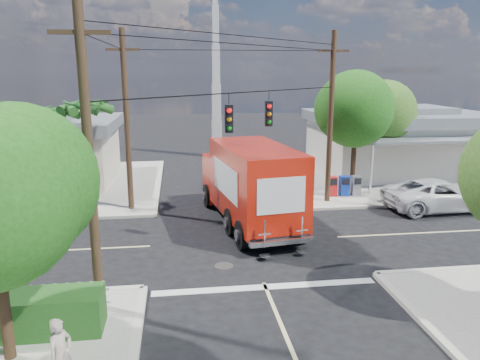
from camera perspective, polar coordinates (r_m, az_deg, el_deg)
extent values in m
plane|color=black|center=(19.87, 0.78, -7.50)|extent=(120.00, 120.00, 0.00)
cube|color=#9D988E|center=(33.18, 16.99, 0.52)|extent=(14.00, 14.00, 0.14)
cube|color=beige|center=(30.94, 5.11, 0.16)|extent=(0.25, 14.00, 0.14)
cube|color=beige|center=(27.18, 23.06, -2.71)|extent=(14.00, 0.25, 0.14)
cube|color=#9D988E|center=(31.30, -22.76, -0.69)|extent=(14.00, 14.00, 0.14)
cube|color=beige|center=(30.22, -9.85, -0.30)|extent=(0.25, 14.00, 0.14)
cube|color=beige|center=(24.85, -26.80, -4.52)|extent=(14.00, 0.25, 0.14)
cube|color=beige|center=(29.37, -2.09, -0.64)|extent=(0.12, 12.00, 0.01)
cube|color=beige|center=(23.45, 25.85, -5.59)|extent=(12.00, 0.12, 0.01)
cube|color=silver|center=(15.98, 3.11, -12.88)|extent=(7.50, 0.40, 0.01)
cube|color=silver|center=(34.39, 18.78, 3.83)|extent=(11.00, 8.00, 3.40)
cube|color=slate|center=(34.14, 19.03, 7.22)|extent=(11.80, 8.80, 0.70)
cube|color=slate|center=(34.10, 19.09, 8.05)|extent=(6.05, 4.40, 0.50)
cube|color=slate|center=(29.97, 23.06, 4.51)|extent=(9.90, 1.80, 0.15)
cylinder|color=silver|center=(27.51, 15.72, 1.31)|extent=(0.12, 0.12, 2.90)
cube|color=beige|center=(32.67, -24.05, 2.74)|extent=(10.00, 8.00, 3.20)
cube|color=slate|center=(32.41, -24.38, 6.13)|extent=(10.80, 8.80, 0.70)
cube|color=slate|center=(32.36, -24.46, 7.00)|extent=(5.50, 4.40, 0.50)
cube|color=slate|center=(27.89, -27.00, 3.13)|extent=(9.00, 1.80, 0.15)
cylinder|color=silver|center=(26.31, -19.01, 0.33)|extent=(0.12, 0.12, 2.70)
cube|color=silver|center=(38.92, -2.84, 5.02)|extent=(0.80, 0.80, 3.00)
cube|color=silver|center=(38.60, -2.89, 9.43)|extent=(0.70, 0.70, 3.00)
cube|color=silver|center=(38.53, -2.94, 13.89)|extent=(0.60, 0.60, 3.00)
cube|color=silver|center=(38.68, -3.00, 18.34)|extent=(0.50, 0.50, 3.00)
cylinder|color=#422D1C|center=(12.72, -27.04, -11.63)|extent=(0.28, 0.28, 3.71)
sphere|color=#1B5211|center=(11.62, -27.01, -2.34)|extent=(3.25, 3.25, 3.25)
cylinder|color=#422D1C|center=(27.51, 13.66, 2.70)|extent=(0.28, 0.28, 4.10)
sphere|color=#1B5211|center=(27.18, 13.96, 8.01)|extent=(4.10, 4.10, 4.10)
sphere|color=#1B5211|center=(27.20, 13.04, 8.60)|extent=(3.33, 3.33, 3.33)
sphere|color=#1B5211|center=(27.04, 14.87, 7.66)|extent=(3.58, 3.58, 3.58)
cylinder|color=#422D1C|center=(30.55, 16.71, 3.05)|extent=(0.28, 0.28, 3.58)
sphere|color=#30611D|center=(30.26, 16.99, 7.22)|extent=(3.58, 3.58, 3.58)
sphere|color=#30611D|center=(30.26, 16.17, 7.70)|extent=(2.91, 2.91, 2.91)
sphere|color=#30611D|center=(30.15, 17.82, 6.93)|extent=(3.14, 3.14, 3.14)
cylinder|color=#422D1C|center=(26.68, -17.86, 3.10)|extent=(0.24, 0.24, 5.00)
cone|color=#225B1D|center=(26.23, -16.31, 8.78)|extent=(0.50, 2.06, 0.98)
cone|color=#225B1D|center=(26.97, -16.81, 8.85)|extent=(1.92, 1.68, 0.98)
cone|color=#225B1D|center=(27.27, -18.35, 8.79)|extent=(2.12, 0.95, 0.98)
cone|color=#225B1D|center=(26.91, -19.83, 8.63)|extent=(1.34, 2.07, 0.98)
cone|color=#225B1D|center=(26.15, -20.18, 8.49)|extent=(1.34, 2.07, 0.98)
cone|color=#225B1D|center=(25.55, -19.05, 8.48)|extent=(2.12, 0.95, 0.98)
cone|color=#225B1D|center=(25.59, -17.29, 8.61)|extent=(1.92, 1.68, 0.98)
cylinder|color=#422D1C|center=(28.57, -21.28, 3.06)|extent=(0.24, 0.24, 4.60)
cone|color=#225B1D|center=(28.08, -19.89, 7.96)|extent=(0.50, 2.06, 0.98)
cone|color=#225B1D|center=(28.84, -20.27, 8.05)|extent=(1.92, 1.68, 0.98)
cone|color=#225B1D|center=(29.18, -21.67, 7.99)|extent=(2.12, 0.95, 0.98)
cone|color=#225B1D|center=(28.87, -23.08, 7.82)|extent=(1.34, 2.07, 0.98)
cone|color=#225B1D|center=(28.11, -23.49, 7.66)|extent=(1.34, 2.07, 0.98)
cone|color=#225B1D|center=(27.49, -22.52, 7.65)|extent=(2.12, 0.95, 0.98)
cone|color=#225B1D|center=(27.47, -20.88, 7.78)|extent=(1.92, 1.68, 0.98)
cylinder|color=#473321|center=(13.64, -17.88, 1.89)|extent=(0.28, 0.28, 9.00)
cube|color=#473321|center=(13.44, -18.97, 16.68)|extent=(1.60, 0.12, 0.12)
cylinder|color=#473321|center=(25.02, 10.97, 7.17)|extent=(0.28, 0.28, 9.00)
cube|color=#473321|center=(24.91, 11.33, 15.20)|extent=(1.60, 0.12, 0.12)
cylinder|color=#473321|center=(23.84, -13.64, 6.75)|extent=(0.28, 0.28, 9.00)
cube|color=#473321|center=(23.73, -14.11, 15.17)|extent=(1.60, 0.12, 0.12)
cylinder|color=black|center=(18.61, 0.84, 10.66)|extent=(10.43, 10.43, 0.04)
cube|color=black|center=(17.78, -1.36, 7.47)|extent=(0.30, 0.24, 1.05)
sphere|color=red|center=(17.61, -1.31, 8.49)|extent=(0.20, 0.20, 0.20)
cube|color=black|center=(19.94, 3.52, 8.07)|extent=(0.30, 0.24, 1.05)
sphere|color=red|center=(19.78, 3.61, 8.99)|extent=(0.20, 0.20, 0.20)
cube|color=silver|center=(15.22, -27.00, -13.78)|extent=(5.94, 0.05, 0.08)
cube|color=silver|center=(15.05, -27.16, -12.41)|extent=(5.94, 0.05, 0.08)
cube|color=silver|center=(14.46, -16.25, -13.56)|extent=(0.09, 0.06, 1.00)
cube|color=red|center=(26.79, 11.16, -0.73)|extent=(0.50, 0.50, 1.10)
cube|color=#0D2A96|center=(27.02, 12.56, -0.68)|extent=(0.50, 0.50, 1.10)
cube|color=slate|center=(27.27, 13.94, -0.63)|extent=(0.50, 0.50, 1.10)
cube|color=black|center=(22.07, 1.05, -3.73)|extent=(3.74, 8.77, 0.27)
cube|color=red|center=(24.93, -1.22, 0.32)|extent=(2.86, 2.22, 2.39)
cube|color=black|center=(25.56, -1.67, 1.64)|extent=(2.30, 0.61, 1.03)
cube|color=silver|center=(26.03, -1.77, -0.85)|extent=(2.49, 0.50, 0.38)
cube|color=red|center=(20.74, 1.87, -0.17)|extent=(3.63, 6.65, 3.16)
cube|color=white|center=(21.17, 5.43, 0.50)|extent=(0.61, 3.88, 1.41)
cube|color=white|center=(20.33, -1.83, 0.03)|extent=(0.61, 3.88, 1.41)
cube|color=white|center=(17.81, 5.06, -1.93)|extent=(1.94, 0.31, 1.41)
cube|color=silver|center=(18.23, 5.11, -7.49)|extent=(2.62, 0.66, 0.20)
cube|color=silver|center=(17.71, 3.00, -6.59)|extent=(0.49, 0.14, 1.09)
cube|color=silver|center=(18.24, 7.54, -6.09)|extent=(0.49, 0.14, 1.09)
cylinder|color=black|center=(24.70, -3.91, -1.91)|extent=(0.52, 1.24, 1.20)
cylinder|color=black|center=(25.33, 1.62, -1.50)|extent=(0.52, 1.24, 1.20)
cylinder|color=black|center=(18.86, 0.27, -6.72)|extent=(0.52, 1.24, 1.20)
cylinder|color=black|center=(19.68, 7.31, -5.97)|extent=(0.52, 1.24, 1.20)
imported|color=silver|center=(26.13, 23.20, -1.68)|extent=(5.84, 2.87, 1.59)
imported|color=beige|center=(11.58, -21.01, -19.23)|extent=(0.67, 0.73, 1.68)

